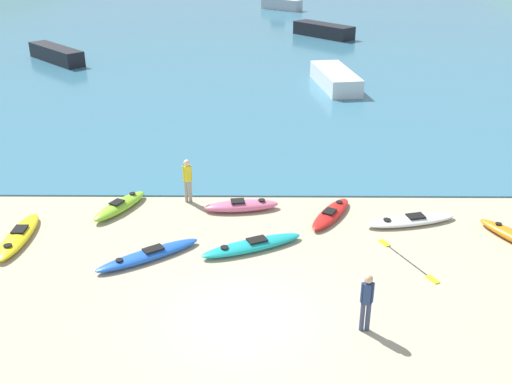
# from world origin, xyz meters

# --- Properties ---
(ground_plane) EXTENTS (400.00, 400.00, 0.00)m
(ground_plane) POSITION_xyz_m (0.00, 0.00, 0.00)
(ground_plane) COLOR tan
(bay_water) EXTENTS (160.00, 70.00, 0.06)m
(bay_water) POSITION_xyz_m (0.00, 42.45, 0.03)
(bay_water) COLOR teal
(bay_water) RESTS_ON ground_plane
(kayak_on_sand_0) EXTENTS (3.37, 2.05, 0.33)m
(kayak_on_sand_0) POSITION_xyz_m (0.21, 3.59, 0.14)
(kayak_on_sand_0) COLOR teal
(kayak_on_sand_0) RESTS_ON ground_plane
(kayak_on_sand_1) EXTENTS (3.31, 1.50, 0.30)m
(kayak_on_sand_1) POSITION_xyz_m (5.62, 5.36, 0.13)
(kayak_on_sand_1) COLOR white
(kayak_on_sand_1) RESTS_ON ground_plane
(kayak_on_sand_2) EXTENTS (1.80, 2.65, 0.41)m
(kayak_on_sand_2) POSITION_xyz_m (-4.54, 6.29, 0.18)
(kayak_on_sand_2) COLOR #8CCC2D
(kayak_on_sand_2) RESTS_ON ground_plane
(kayak_on_sand_3) EXTENTS (1.92, 2.71, 0.32)m
(kayak_on_sand_3) POSITION_xyz_m (2.93, 5.81, 0.14)
(kayak_on_sand_3) COLOR red
(kayak_on_sand_3) RESTS_ON ground_plane
(kayak_on_sand_4) EXTENTS (0.75, 3.15, 0.34)m
(kayak_on_sand_4) POSITION_xyz_m (-7.37, 4.12, 0.15)
(kayak_on_sand_4) COLOR yellow
(kayak_on_sand_4) RESTS_ON ground_plane
(kayak_on_sand_5) EXTENTS (2.72, 1.08, 0.40)m
(kayak_on_sand_5) POSITION_xyz_m (-0.21, 6.34, 0.18)
(kayak_on_sand_5) COLOR #E5668C
(kayak_on_sand_5) RESTS_ON ground_plane
(kayak_on_sand_7) EXTENTS (3.16, 2.47, 0.31)m
(kayak_on_sand_7) POSITION_xyz_m (-2.96, 2.99, 0.13)
(kayak_on_sand_7) COLOR blue
(kayak_on_sand_7) RESTS_ON ground_plane
(person_near_foreground) EXTENTS (0.33, 0.27, 1.64)m
(person_near_foreground) POSITION_xyz_m (3.11, -0.45, 0.94)
(person_near_foreground) COLOR #384260
(person_near_foreground) RESTS_ON ground_plane
(person_near_waterline) EXTENTS (0.34, 0.27, 1.66)m
(person_near_waterline) POSITION_xyz_m (-2.17, 7.03, 0.95)
(person_near_waterline) COLOR gray
(person_near_waterline) RESTS_ON ground_plane
(moored_boat_0) EXTENTS (5.11, 5.27, 1.10)m
(moored_boat_0) POSITION_xyz_m (5.89, 39.89, 0.61)
(moored_boat_0) COLOR black
(moored_boat_0) RESTS_ON bay_water
(moored_boat_1) EXTENTS (5.05, 5.16, 1.06)m
(moored_boat_1) POSITION_xyz_m (-14.15, 30.03, 0.59)
(moored_boat_1) COLOR black
(moored_boat_1) RESTS_ON bay_water
(moored_boat_2) EXTENTS (2.67, 5.82, 1.02)m
(moored_boat_2) POSITION_xyz_m (5.03, 23.19, 0.57)
(moored_boat_2) COLOR white
(moored_boat_2) RESTS_ON bay_water
(moored_boat_3) EXTENTS (4.57, 3.88, 1.97)m
(moored_boat_3) POSITION_xyz_m (2.75, 56.34, 0.75)
(moored_boat_3) COLOR #B2B2B7
(moored_boat_3) RESTS_ON bay_water
(loose_paddle) EXTENTS (1.35, 2.59, 0.03)m
(loose_paddle) POSITION_xyz_m (4.96, 2.93, 0.01)
(loose_paddle) COLOR black
(loose_paddle) RESTS_ON ground_plane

